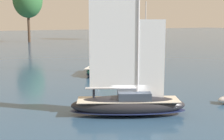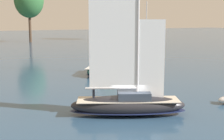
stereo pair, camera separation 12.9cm
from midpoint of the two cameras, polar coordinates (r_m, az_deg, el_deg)
The scene contains 6 objects.
ground_plane at distance 26.16m, azimuth 2.82°, elevation -8.14°, with size 400.00×400.00×0.00m, color #2D4C6B.
tree_shore_left at distance 110.58m, azimuth -15.20°, elevation 12.26°, with size 9.81×9.81×20.20m.
tree_shore_right at distance 119.32m, azimuth -1.31°, elevation 11.74°, with size 8.96×8.96×18.44m.
sailboat_main at distance 25.87m, azimuth 2.86°, elevation -5.93°, with size 9.81×6.41×13.14m.
sailboat_moored_near_marina at distance 45.51m, azimuth -2.78°, elevation 0.41°, with size 7.11×8.40×11.91m.
sailboat_moored_mid_channel at distance 57.15m, azimuth 5.39°, elevation 2.13°, with size 7.84×6.27×10.93m.
Camera 1 is at (-12.31, -21.72, 7.84)m, focal length 50.00 mm.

